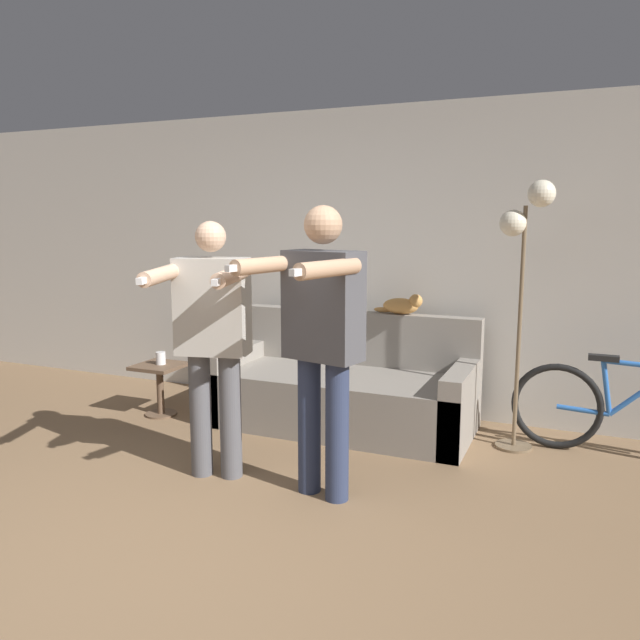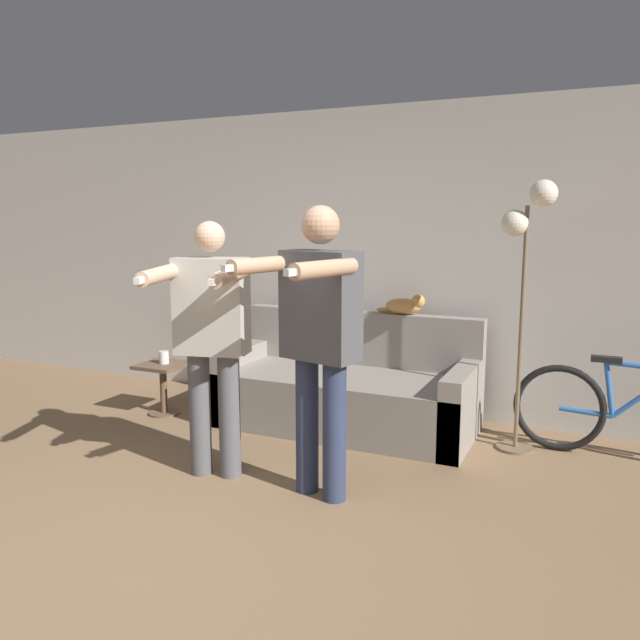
{
  "view_description": "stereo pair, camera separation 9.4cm",
  "coord_description": "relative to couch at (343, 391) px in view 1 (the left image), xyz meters",
  "views": [
    {
      "loc": [
        1.91,
        -2.19,
        1.66
      ],
      "look_at": [
        0.23,
        1.72,
        0.97
      ],
      "focal_mm": 35.0,
      "sensor_mm": 36.0,
      "label": 1
    },
    {
      "loc": [
        2.0,
        -2.16,
        1.66
      ],
      "look_at": [
        0.23,
        1.72,
        0.97
      ],
      "focal_mm": 35.0,
      "sensor_mm": 36.0,
      "label": 2
    }
  ],
  "objects": [
    {
      "name": "wall_back",
      "position": [
        -0.16,
        0.59,
        1.02
      ],
      "size": [
        10.0,
        0.05,
        2.6
      ],
      "color": "beige",
      "rests_on": "ground_plane"
    },
    {
      "name": "ground_plane",
      "position": [
        -0.16,
        -2.38,
        -0.28
      ],
      "size": [
        16.0,
        16.0,
        0.0
      ],
      "primitive_type": "plane",
      "color": "#846647"
    },
    {
      "name": "floor_lamp",
      "position": [
        1.34,
        0.02,
        1.22
      ],
      "size": [
        0.37,
        0.26,
        1.93
      ],
      "color": "#756047",
      "rests_on": "ground_plane"
    },
    {
      "name": "cat",
      "position": [
        0.38,
        0.34,
        0.68
      ],
      "size": [
        0.42,
        0.15,
        0.17
      ],
      "color": "tan",
      "rests_on": "couch"
    },
    {
      "name": "side_table",
      "position": [
        -1.54,
        -0.37,
        0.03
      ],
      "size": [
        0.38,
        0.38,
        0.44
      ],
      "color": "brown",
      "rests_on": "ground_plane"
    },
    {
      "name": "person_left",
      "position": [
        -0.4,
        -1.29,
        0.67
      ],
      "size": [
        0.62,
        0.76,
        1.65
      ],
      "rotation": [
        0.0,
        0.0,
        0.23
      ],
      "color": "#56565B",
      "rests_on": "ground_plane"
    },
    {
      "name": "cup",
      "position": [
        -1.53,
        -0.36,
        0.21
      ],
      "size": [
        0.08,
        0.08,
        0.11
      ],
      "color": "white",
      "rests_on": "side_table"
    },
    {
      "name": "bicycle",
      "position": [
        2.08,
        0.12,
        0.05
      ],
      "size": [
        1.56,
        0.07,
        0.72
      ],
      "color": "black",
      "rests_on": "ground_plane"
    },
    {
      "name": "couch",
      "position": [
        0.0,
        0.0,
        0.0
      ],
      "size": [
        2.07,
        0.92,
        0.89
      ],
      "color": "gray",
      "rests_on": "ground_plane"
    },
    {
      "name": "person_right",
      "position": [
        0.35,
        -1.29,
        0.73
      ],
      "size": [
        0.62,
        0.76,
        1.74
      ],
      "rotation": [
        0.0,
        0.0,
        -0.23
      ],
      "color": "#2D3856",
      "rests_on": "ground_plane"
    }
  ]
}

